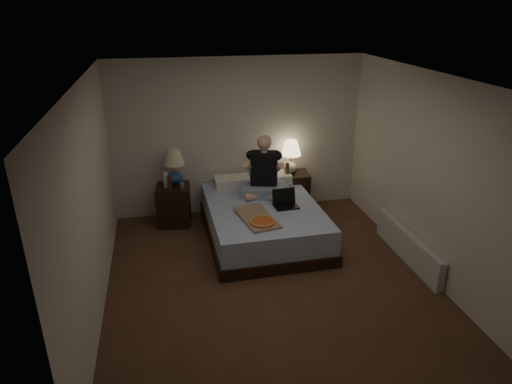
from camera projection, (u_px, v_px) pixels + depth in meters
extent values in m
cube|color=brown|center=(271.00, 281.00, 5.73)|extent=(4.00, 4.50, 0.00)
cube|color=white|center=(274.00, 79.00, 4.76)|extent=(4.00, 4.50, 0.00)
cube|color=silver|center=(239.00, 137.00, 7.28)|extent=(4.00, 0.00, 2.50)
cube|color=silver|center=(348.00, 309.00, 3.22)|extent=(4.00, 0.00, 2.50)
cube|color=silver|center=(90.00, 204.00, 4.86)|extent=(0.00, 4.50, 2.50)
cube|color=silver|center=(429.00, 177.00, 5.63)|extent=(0.00, 4.50, 2.50)
cube|color=#6187C2|center=(263.00, 221.00, 6.71)|extent=(1.59, 2.11, 0.52)
cube|color=black|center=(174.00, 205.00, 7.10)|extent=(0.55, 0.51, 0.64)
cube|color=black|center=(293.00, 191.00, 7.62)|extent=(0.52, 0.47, 0.64)
cylinder|color=silver|center=(166.00, 180.00, 6.86)|extent=(0.07, 0.07, 0.25)
cylinder|color=#A9A9A4|center=(182.00, 186.00, 6.85)|extent=(0.07, 0.07, 0.10)
cylinder|color=#511D0B|center=(169.00, 183.00, 6.78)|extent=(0.06, 0.06, 0.23)
cylinder|color=#63330E|center=(287.00, 169.00, 7.35)|extent=(0.06, 0.06, 0.23)
cube|color=silver|center=(408.00, 246.00, 6.14)|extent=(0.10, 1.60, 0.40)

